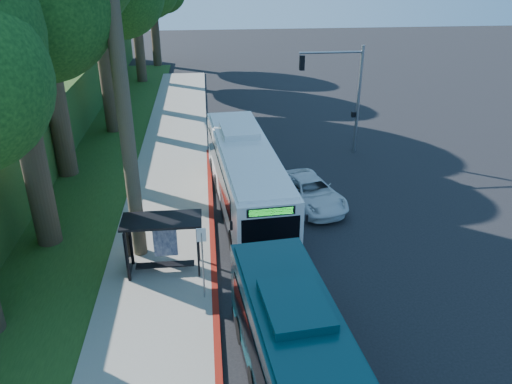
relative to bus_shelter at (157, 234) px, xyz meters
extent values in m
plane|color=black|center=(7.26, 2.86, -1.81)|extent=(140.00, 140.00, 0.00)
cube|color=gray|center=(-0.04, 2.86, -1.75)|extent=(4.50, 70.00, 0.12)
cube|color=maroon|center=(2.26, -1.14, -1.74)|extent=(0.25, 30.00, 0.13)
cube|color=#234719|center=(-5.74, 7.86, -1.78)|extent=(8.00, 70.00, 0.06)
cube|color=black|center=(0.26, -0.14, 0.69)|extent=(3.20, 1.50, 0.10)
cube|color=black|center=(-1.19, -0.14, -0.61)|extent=(0.06, 1.30, 2.20)
cube|color=navy|center=(0.26, 0.56, -0.56)|extent=(1.00, 0.12, 1.70)
cube|color=black|center=(0.26, -0.24, -1.36)|extent=(2.40, 0.40, 0.06)
cube|color=black|center=(-1.14, 0.46, -0.61)|extent=(0.08, 0.08, 2.40)
cube|color=black|center=(1.66, 0.46, -0.61)|extent=(0.08, 0.08, 2.40)
cube|color=black|center=(-1.14, -0.74, -0.61)|extent=(0.08, 0.08, 2.40)
cube|color=black|center=(1.66, -0.74, -0.61)|extent=(0.08, 0.08, 2.40)
cylinder|color=gray|center=(1.86, -2.14, -0.31)|extent=(0.06, 0.06, 3.00)
cube|color=white|center=(1.86, -2.14, 1.09)|extent=(0.35, 0.04, 0.55)
cylinder|color=gray|center=(12.06, 12.86, 1.69)|extent=(0.20, 0.20, 7.00)
cylinder|color=gray|center=(10.06, 12.86, 4.79)|extent=(4.00, 0.14, 0.14)
cube|color=black|center=(8.26, 12.86, 4.19)|extent=(0.30, 0.30, 0.90)
cube|color=black|center=(11.81, 12.86, 0.79)|extent=(0.25, 0.25, 0.35)
cylinder|color=#4C3F2D|center=(-0.94, 1.36, 4.69)|extent=(0.60, 0.60, 13.00)
cylinder|color=#382B1E|center=(-5.24, 2.86, 3.44)|extent=(1.10, 1.10, 10.50)
sphere|color=#0E340F|center=(-3.64, 1.66, 8.69)|extent=(5.60, 5.60, 5.60)
cylinder|color=#382B1E|center=(-6.24, 10.86, 4.14)|extent=(1.18, 1.18, 11.90)
cylinder|color=#382B1E|center=(-4.74, 18.86, 3.09)|extent=(1.06, 1.06, 9.80)
cylinder|color=#382B1E|center=(-6.74, 26.86, 3.79)|extent=(1.14, 1.14, 11.20)
cylinder|color=#382B1E|center=(-4.24, 34.86, 2.74)|extent=(1.02, 1.02, 9.10)
cylinder|color=#382B1E|center=(-3.24, 42.86, 2.39)|extent=(0.98, 0.98, 8.40)
cube|color=white|center=(4.09, 5.29, 0.06)|extent=(3.62, 12.78, 3.00)
cube|color=black|center=(4.09, 5.29, -1.49)|extent=(3.65, 12.85, 0.37)
cube|color=black|center=(4.05, 5.82, 0.35)|extent=(3.47, 10.02, 1.16)
cube|color=black|center=(4.56, -0.94, 0.30)|extent=(2.36, 0.30, 1.47)
cube|color=black|center=(3.62, 11.53, 0.40)|extent=(2.15, 0.29, 1.05)
cube|color=#19E533|center=(4.56, -0.95, 1.30)|extent=(1.75, 0.24, 0.29)
cube|color=white|center=(4.09, 5.29, 1.61)|extent=(3.36, 12.14, 0.13)
cube|color=white|center=(3.93, 7.39, 1.79)|extent=(2.07, 2.76, 0.37)
cylinder|color=black|center=(3.18, 1.18, -1.28)|extent=(0.39, 1.07, 1.05)
cylinder|color=black|center=(5.60, 1.36, -1.28)|extent=(0.39, 1.07, 1.05)
cylinder|color=black|center=(2.52, 9.98, -1.28)|extent=(0.39, 1.07, 1.05)
cylinder|color=black|center=(4.94, 10.17, -1.28)|extent=(0.39, 1.07, 1.05)
cube|color=black|center=(4.61, -8.37, 0.17)|extent=(3.41, 9.24, 1.06)
cube|color=black|center=(4.08, -3.14, 0.22)|extent=(1.97, 0.31, 0.96)
cube|color=#0A333A|center=(4.66, -8.85, 1.33)|extent=(3.35, 11.17, 0.12)
cube|color=#0A333A|center=(4.46, -6.93, 1.49)|extent=(1.95, 2.57, 0.34)
cylinder|color=black|center=(3.11, -4.59, -1.32)|extent=(0.38, 0.99, 0.96)
cylinder|color=black|center=(5.33, -4.37, -1.32)|extent=(0.38, 0.99, 0.96)
imported|color=white|center=(7.51, 5.44, -1.08)|extent=(3.70, 5.69, 1.46)
camera|label=1|loc=(2.24, -17.89, 10.36)|focal=35.00mm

